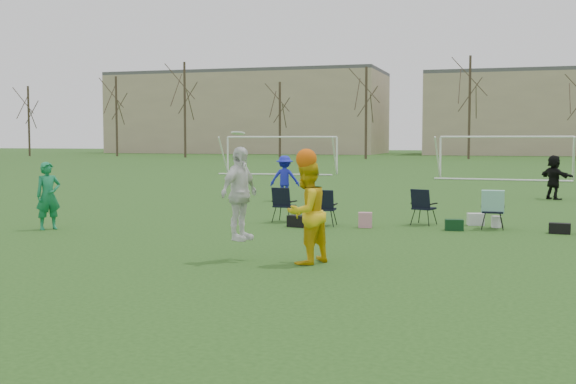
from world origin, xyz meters
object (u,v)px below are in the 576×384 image
(fielder_green_near, at_px, (48,196))
(fielder_black, at_px, (554,177))
(goal_left, at_px, (281,144))
(center_contest, at_px, (281,204))
(goal_mid, at_px, (505,145))
(fielder_blue, at_px, (285,178))

(fielder_green_near, xyz_separation_m, fielder_black, (12.86, 13.40, -0.02))
(goal_left, bearing_deg, fielder_black, -50.05)
(center_contest, bearing_deg, goal_mid, 82.67)
(fielder_green_near, bearing_deg, center_contest, -75.52)
(fielder_blue, relative_size, fielder_black, 0.99)
(fielder_green_near, height_order, goal_left, goal_left)
(fielder_blue, xyz_separation_m, goal_left, (-6.22, 19.36, 1.09))
(fielder_blue, bearing_deg, center_contest, 96.54)
(fielder_green_near, relative_size, goal_mid, 0.23)
(center_contest, xyz_separation_m, goal_left, (-10.12, 32.20, 0.82))
(fielder_green_near, relative_size, goal_left, 0.23)
(goal_left, xyz_separation_m, goal_mid, (14.00, -2.00, 0.00))
(center_contest, height_order, goal_left, same)
(goal_left, bearing_deg, goal_mid, -13.13)
(goal_mid, bearing_deg, fielder_black, -78.41)
(center_contest, distance_m, goal_mid, 30.46)
(fielder_green_near, xyz_separation_m, center_contest, (7.13, -2.93, 0.24))
(center_contest, bearing_deg, fielder_blue, 106.90)
(fielder_black, height_order, goal_left, goal_left)
(goal_mid, bearing_deg, goal_left, 175.87)
(goal_left, height_order, goal_mid, same)
(center_contest, bearing_deg, fielder_black, 70.66)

